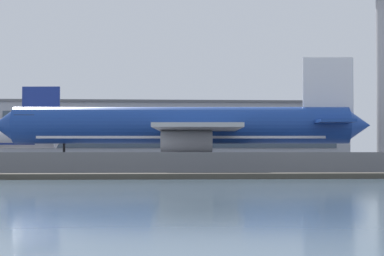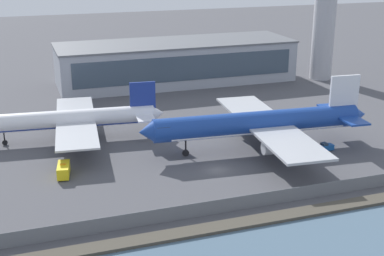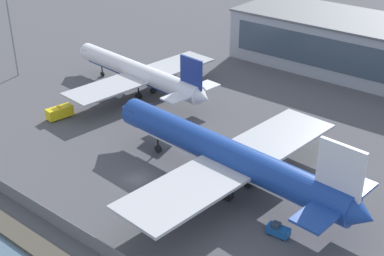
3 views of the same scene
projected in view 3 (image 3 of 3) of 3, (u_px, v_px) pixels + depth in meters
The scene contains 9 objects.
ground_plane at pixel (137, 179), 86.02m from camera, with size 500.00×500.00×0.00m, color #4C4C51.
shoreline_seawall at pixel (30, 242), 71.78m from camera, with size 320.00×3.00×0.50m.
perimeter_fence at pixel (56, 220), 74.44m from camera, with size 280.00×0.10×2.43m.
cargo_jet_blue at pixel (228, 156), 81.54m from camera, with size 49.38×42.37×14.75m.
passenger_jet_white at pixel (139, 73), 115.06m from camera, with size 42.47×36.74×12.21m.
baggage_tug at pixel (278, 230), 73.15m from camera, with size 3.32×1.85×1.80m.
ops_van at pixel (60, 112), 105.56m from camera, with size 2.93×5.48×2.48m.
terminal_building at pixel (384, 51), 122.70m from camera, with size 71.98×22.16×12.47m.
apron_light_mast_apron_east at pixel (9, 18), 120.08m from camera, with size 3.20×0.40×24.91m.
Camera 3 is at (52.82, -50.73, 46.74)m, focal length 50.00 mm.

